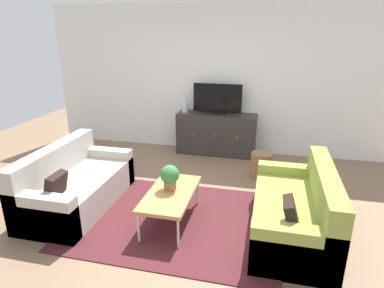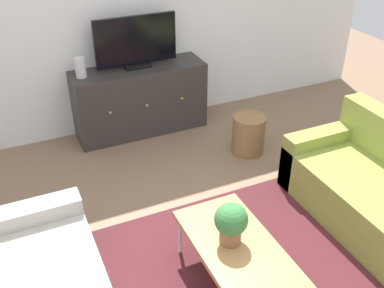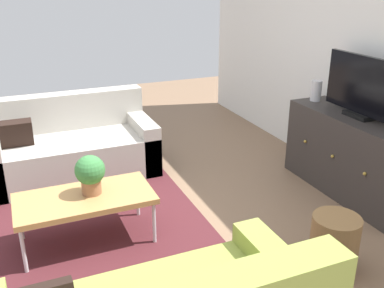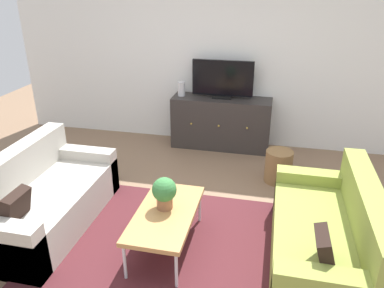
{
  "view_description": "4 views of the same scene",
  "coord_description": "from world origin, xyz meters",
  "px_view_note": "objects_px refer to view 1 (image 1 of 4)",
  "views": [
    {
      "loc": [
        1.01,
        -3.53,
        2.24
      ],
      "look_at": [
        0.0,
        0.68,
        0.72
      ],
      "focal_mm": 30.66,
      "sensor_mm": 36.0,
      "label": 1
    },
    {
      "loc": [
        -1.26,
        -2.09,
        2.59
      ],
      "look_at": [
        0.0,
        0.68,
        0.72
      ],
      "focal_mm": 41.92,
      "sensor_mm": 36.0,
      "label": 2
    },
    {
      "loc": [
        2.99,
        -0.59,
        2.0
      ],
      "look_at": [
        0.0,
        0.68,
        0.72
      ],
      "focal_mm": 40.99,
      "sensor_mm": 36.0,
      "label": 3
    },
    {
      "loc": [
        0.82,
        -2.98,
        2.39
      ],
      "look_at": [
        0.0,
        0.68,
        0.72
      ],
      "focal_mm": 35.14,
      "sensor_mm": 36.0,
      "label": 4
    }
  ],
  "objects_px": {
    "coffee_table": "(171,194)",
    "flat_screen_tv": "(217,99)",
    "couch_right_side": "(299,213)",
    "wicker_basket": "(261,165)",
    "couch_left_side": "(73,186)",
    "tv_console": "(216,134)",
    "potted_plant": "(170,176)",
    "glass_vase": "(185,107)"
  },
  "relations": [
    {
      "from": "glass_vase",
      "to": "wicker_basket",
      "type": "height_order",
      "value": "glass_vase"
    },
    {
      "from": "coffee_table",
      "to": "wicker_basket",
      "type": "xyz_separation_m",
      "value": [
        1.02,
        1.56,
        -0.17
      ]
    },
    {
      "from": "coffee_table",
      "to": "wicker_basket",
      "type": "distance_m",
      "value": 1.87
    },
    {
      "from": "couch_left_side",
      "to": "couch_right_side",
      "type": "distance_m",
      "value": 2.87
    },
    {
      "from": "wicker_basket",
      "to": "couch_right_side",
      "type": "bearing_deg",
      "value": -72.23
    },
    {
      "from": "couch_right_side",
      "to": "coffee_table",
      "type": "height_order",
      "value": "couch_right_side"
    },
    {
      "from": "tv_console",
      "to": "glass_vase",
      "type": "height_order",
      "value": "glass_vase"
    },
    {
      "from": "coffee_table",
      "to": "flat_screen_tv",
      "type": "relative_size",
      "value": 1.17
    },
    {
      "from": "couch_right_side",
      "to": "tv_console",
      "type": "relative_size",
      "value": 1.15
    },
    {
      "from": "couch_right_side",
      "to": "potted_plant",
      "type": "bearing_deg",
      "value": -179.05
    },
    {
      "from": "flat_screen_tv",
      "to": "wicker_basket",
      "type": "bearing_deg",
      "value": -46.71
    },
    {
      "from": "glass_vase",
      "to": "potted_plant",
      "type": "bearing_deg",
      "value": -79.62
    },
    {
      "from": "couch_left_side",
      "to": "potted_plant",
      "type": "bearing_deg",
      "value": -1.06
    },
    {
      "from": "couch_left_side",
      "to": "tv_console",
      "type": "height_order",
      "value": "couch_left_side"
    },
    {
      "from": "potted_plant",
      "to": "couch_left_side",
      "type": "bearing_deg",
      "value": 178.94
    },
    {
      "from": "couch_left_side",
      "to": "glass_vase",
      "type": "distance_m",
      "value": 2.61
    },
    {
      "from": "coffee_table",
      "to": "flat_screen_tv",
      "type": "distance_m",
      "value": 2.58
    },
    {
      "from": "couch_left_side",
      "to": "flat_screen_tv",
      "type": "height_order",
      "value": "flat_screen_tv"
    },
    {
      "from": "couch_left_side",
      "to": "coffee_table",
      "type": "xyz_separation_m",
      "value": [
        1.38,
        -0.09,
        0.1
      ]
    },
    {
      "from": "coffee_table",
      "to": "glass_vase",
      "type": "relative_size",
      "value": 4.99
    },
    {
      "from": "couch_right_side",
      "to": "tv_console",
      "type": "height_order",
      "value": "couch_right_side"
    },
    {
      "from": "tv_console",
      "to": "wicker_basket",
      "type": "xyz_separation_m",
      "value": [
        0.88,
        -0.91,
        -0.18
      ]
    },
    {
      "from": "coffee_table",
      "to": "glass_vase",
      "type": "bearing_deg",
      "value": 100.69
    },
    {
      "from": "couch_left_side",
      "to": "tv_console",
      "type": "relative_size",
      "value": 1.15
    },
    {
      "from": "couch_left_side",
      "to": "glass_vase",
      "type": "bearing_deg",
      "value": 68.96
    },
    {
      "from": "glass_vase",
      "to": "couch_left_side",
      "type": "bearing_deg",
      "value": -111.04
    },
    {
      "from": "tv_console",
      "to": "coffee_table",
      "type": "bearing_deg",
      "value": -93.33
    },
    {
      "from": "wicker_basket",
      "to": "tv_console",
      "type": "bearing_deg",
      "value": 133.91
    },
    {
      "from": "couch_right_side",
      "to": "wicker_basket",
      "type": "distance_m",
      "value": 1.54
    },
    {
      "from": "tv_console",
      "to": "couch_left_side",
      "type": "bearing_deg",
      "value": -122.66
    },
    {
      "from": "couch_right_side",
      "to": "couch_left_side",
      "type": "bearing_deg",
      "value": 180.0
    },
    {
      "from": "couch_left_side",
      "to": "couch_right_side",
      "type": "relative_size",
      "value": 1.0
    },
    {
      "from": "couch_left_side",
      "to": "wicker_basket",
      "type": "xyz_separation_m",
      "value": [
        2.4,
        1.47,
        -0.07
      ]
    },
    {
      "from": "wicker_basket",
      "to": "coffee_table",
      "type": "bearing_deg",
      "value": -123.22
    },
    {
      "from": "tv_console",
      "to": "wicker_basket",
      "type": "bearing_deg",
      "value": -46.09
    },
    {
      "from": "wicker_basket",
      "to": "flat_screen_tv",
      "type": "bearing_deg",
      "value": 133.29
    },
    {
      "from": "couch_right_side",
      "to": "coffee_table",
      "type": "bearing_deg",
      "value": -176.54
    },
    {
      "from": "couch_left_side",
      "to": "coffee_table",
      "type": "height_order",
      "value": "couch_left_side"
    },
    {
      "from": "potted_plant",
      "to": "flat_screen_tv",
      "type": "bearing_deg",
      "value": 86.01
    },
    {
      "from": "couch_right_side",
      "to": "coffee_table",
      "type": "distance_m",
      "value": 1.49
    },
    {
      "from": "potted_plant",
      "to": "wicker_basket",
      "type": "relative_size",
      "value": 0.75
    },
    {
      "from": "coffee_table",
      "to": "tv_console",
      "type": "distance_m",
      "value": 2.47
    }
  ]
}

